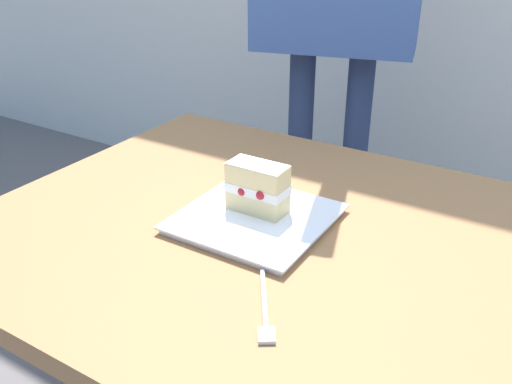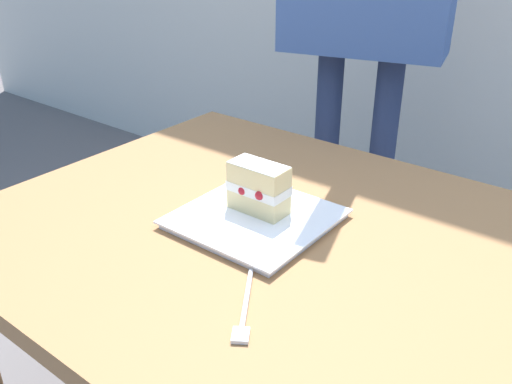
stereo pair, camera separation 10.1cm
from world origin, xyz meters
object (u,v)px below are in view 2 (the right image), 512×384
cake_slice (259,188)px  dessert_fork (245,309)px  dessert_plate (256,218)px  patio_table (352,304)px

cake_slice → dessert_fork: size_ratio=0.76×
dessert_fork → cake_slice: bearing=-56.4°
dessert_plate → dessert_fork: 0.26m
patio_table → dessert_fork: bearing=72.7°
patio_table → cake_slice: (0.22, -0.02, 0.15)m
dessert_plate → cake_slice: bearing=-67.8°
patio_table → dessert_fork: 0.24m
cake_slice → dessert_fork: cake_slice is taller
patio_table → dessert_fork: (0.07, 0.21, 0.09)m
patio_table → cake_slice: 0.27m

